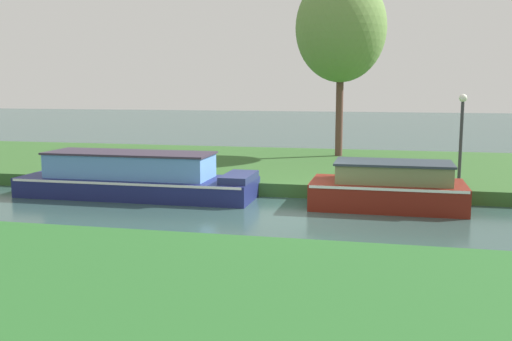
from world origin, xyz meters
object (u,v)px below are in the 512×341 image
at_px(maroon_narrowboat, 389,187).
at_px(mooring_post_near, 390,172).
at_px(willow_tree_left, 341,28).
at_px(navy_barge, 136,178).
at_px(lamp_post, 462,126).

height_order(maroon_narrowboat, mooring_post_near, maroon_narrowboat).
relative_size(maroon_narrowboat, willow_tree_left, 0.55).
distance_m(navy_barge, mooring_post_near, 7.48).
height_order(willow_tree_left, mooring_post_near, willow_tree_left).
bearing_deg(maroon_narrowboat, navy_barge, -180.00).
bearing_deg(navy_barge, willow_tree_left, 56.93).
xyz_separation_m(lamp_post, mooring_post_near, (-2.08, -1.36, -1.30)).
xyz_separation_m(maroon_narrowboat, willow_tree_left, (-2.02, 8.15, 5.00)).
height_order(navy_barge, willow_tree_left, willow_tree_left).
relative_size(maroon_narrowboat, lamp_post, 1.55).
xyz_separation_m(navy_barge, lamp_post, (9.44, 2.67, 1.51)).
relative_size(navy_barge, lamp_post, 2.69).
distance_m(willow_tree_left, lamp_post, 7.69).
bearing_deg(maroon_narrowboat, lamp_post, 51.71).
distance_m(lamp_post, mooring_post_near, 2.80).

